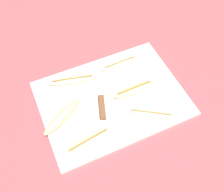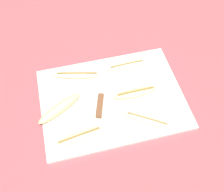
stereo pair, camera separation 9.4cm
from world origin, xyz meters
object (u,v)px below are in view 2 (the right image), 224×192
knife (101,101)px  banana_bright_far (147,120)px  banana_spotted_left (60,108)px  banana_pale_long (127,65)px  banana_soft_right (77,75)px  banana_golden_short (136,93)px  banana_ripe_center (80,136)px

knife → banana_bright_far: (0.14, -0.11, 0.00)m
knife → banana_bright_far: 0.18m
banana_spotted_left → banana_pale_long: 0.31m
banana_spotted_left → banana_soft_right: bearing=58.5°
knife → banana_bright_far: banana_bright_far is taller
banana_soft_right → banana_pale_long: 0.20m
knife → banana_soft_right: size_ratio=1.14×
banana_golden_short → banana_ripe_center: bearing=-152.2°
banana_spotted_left → banana_ripe_center: (0.05, -0.12, -0.01)m
banana_golden_short → banana_pale_long: (0.01, 0.13, -0.00)m
banana_spotted_left → banana_pale_long: bearing=26.1°
knife → banana_ripe_center: 0.15m
banana_soft_right → banana_bright_far: bearing=-51.3°
knife → banana_spotted_left: 0.15m
banana_soft_right → banana_ripe_center: banana_soft_right is taller
knife → banana_golden_short: (0.13, -0.00, 0.00)m
banana_soft_right → banana_golden_short: banana_golden_short is taller
banana_ripe_center → banana_pale_long: banana_ripe_center is taller
banana_spotted_left → banana_ripe_center: bearing=-68.0°
knife → banana_ripe_center: banana_ripe_center is taller
banana_bright_far → banana_spotted_left: banana_spotted_left is taller
knife → banana_pale_long: 0.19m
knife → banana_pale_long: bearing=62.9°
banana_bright_far → banana_spotted_left: 0.30m
banana_soft_right → banana_ripe_center: bearing=-98.1°
banana_ripe_center → banana_pale_long: 0.35m
banana_soft_right → banana_golden_short: (0.19, -0.13, 0.00)m
banana_bright_far → banana_ripe_center: banana_ripe_center is taller
banana_pale_long → banana_soft_right: bearing=-179.6°
banana_bright_far → banana_soft_right: (-0.20, 0.25, 0.00)m
knife → banana_spotted_left: (-0.15, -0.00, 0.01)m
banana_ripe_center → banana_bright_far: bearing=1.6°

